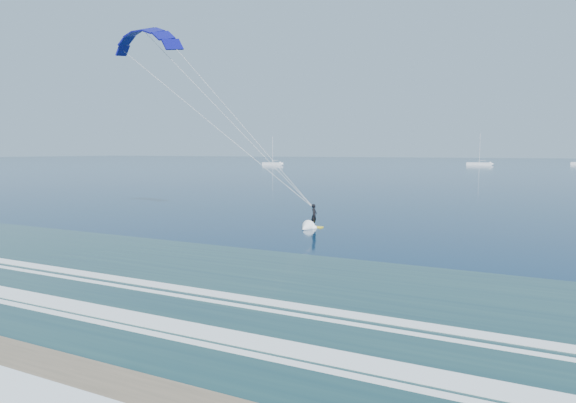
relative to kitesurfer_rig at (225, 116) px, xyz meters
The scene contains 3 objects.
kitesurfer_rig is the anchor object (origin of this frame).
sailboat_0 173.98m from the kitesurfer_rig, 117.67° to the left, with size 8.86×2.40×12.03m.
sailboat_1 192.91m from the kitesurfer_rig, 90.96° to the left, with size 9.96×2.40×13.26m.
Camera 1 is at (19.56, -8.22, 6.18)m, focal length 32.00 mm.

